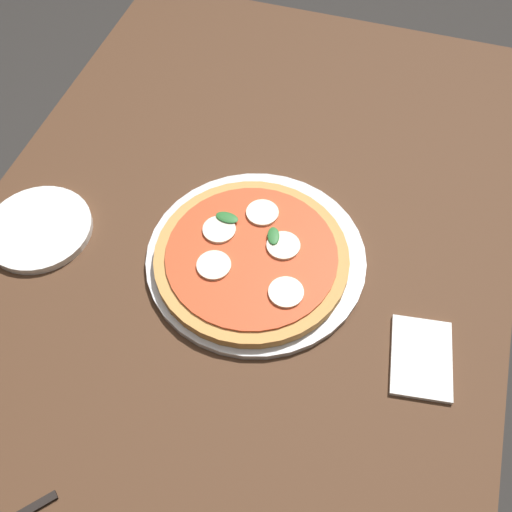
% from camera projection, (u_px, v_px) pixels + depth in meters
% --- Properties ---
extents(ground_plane, '(6.00, 6.00, 0.00)m').
position_uv_depth(ground_plane, '(246.00, 388.00, 1.61)').
color(ground_plane, '#2D2B28').
extents(dining_table, '(1.33, 0.92, 0.72)m').
position_uv_depth(dining_table, '(242.00, 262.00, 1.10)').
color(dining_table, '#4C301E').
rests_on(dining_table, ground_plane).
extents(serving_tray, '(0.37, 0.37, 0.01)m').
position_uv_depth(serving_tray, '(256.00, 257.00, 0.98)').
color(serving_tray, silver).
rests_on(serving_tray, dining_table).
extents(pizza, '(0.32, 0.32, 0.03)m').
position_uv_depth(pizza, '(252.00, 257.00, 0.96)').
color(pizza, tan).
rests_on(pizza, serving_tray).
extents(plate_white, '(0.18, 0.18, 0.01)m').
position_uv_depth(plate_white, '(39.00, 229.00, 1.01)').
color(plate_white, white).
rests_on(plate_white, dining_table).
extents(napkin, '(0.14, 0.11, 0.01)m').
position_uv_depth(napkin, '(421.00, 358.00, 0.88)').
color(napkin, white).
rests_on(napkin, dining_table).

